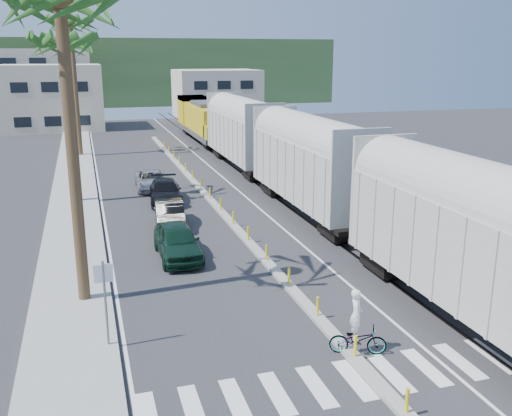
{
  "coord_description": "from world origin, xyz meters",
  "views": [
    {
      "loc": [
        -7.55,
        -15.33,
        9.22
      ],
      "look_at": [
        0.18,
        10.25,
        2.0
      ],
      "focal_mm": 40.0,
      "sensor_mm": 36.0,
      "label": 1
    }
  ],
  "objects": [
    {
      "name": "car_second",
      "position": [
        -3.36,
        15.01,
        0.71
      ],
      "size": [
        2.22,
        4.56,
        1.42
      ],
      "primitive_type": "imported",
      "rotation": [
        0.0,
        0.0,
        -0.08
      ],
      "color": "black",
      "rests_on": "ground"
    },
    {
      "name": "freight_train",
      "position": [
        5.0,
        21.01,
        2.91
      ],
      "size": [
        3.0,
        60.94,
        5.85
      ],
      "color": "#A7A499",
      "rests_on": "ground"
    },
    {
      "name": "street_sign",
      "position": [
        -7.3,
        2.0,
        1.97
      ],
      "size": [
        0.6,
        0.08,
        3.0
      ],
      "color": "slate",
      "rests_on": "ground"
    },
    {
      "name": "ground",
      "position": [
        0.0,
        0.0,
        0.0
      ],
      "size": [
        140.0,
        140.0,
        0.0
      ],
      "primitive_type": "plane",
      "color": "#28282B",
      "rests_on": "ground"
    },
    {
      "name": "rails",
      "position": [
        5.0,
        28.0,
        0.03
      ],
      "size": [
        1.56,
        100.0,
        0.06
      ],
      "color": "black",
      "rests_on": "ground"
    },
    {
      "name": "hillside",
      "position": [
        0.0,
        100.0,
        6.0
      ],
      "size": [
        80.0,
        20.0,
        12.0
      ],
      "primitive_type": "cube",
      "color": "#385628",
      "rests_on": "ground"
    },
    {
      "name": "car_third",
      "position": [
        -2.83,
        20.41,
        0.71
      ],
      "size": [
        2.9,
        5.26,
        1.42
      ],
      "primitive_type": "imported",
      "rotation": [
        0.0,
        0.0,
        -0.09
      ],
      "color": "black",
      "rests_on": "ground"
    },
    {
      "name": "car_lead",
      "position": [
        -3.76,
        9.88,
        0.8
      ],
      "size": [
        1.92,
        4.69,
        1.59
      ],
      "primitive_type": "imported",
      "rotation": [
        0.0,
        0.0,
        0.0
      ],
      "color": "black",
      "rests_on": "ground"
    },
    {
      "name": "car_rear",
      "position": [
        -3.25,
        24.39,
        0.65
      ],
      "size": [
        2.49,
        4.82,
        1.3
      ],
      "primitive_type": "imported",
      "rotation": [
        0.0,
        0.0,
        -0.04
      ],
      "color": "#A5A7AA",
      "rests_on": "ground"
    },
    {
      "name": "buildings",
      "position": [
        -6.41,
        71.66,
        4.36
      ],
      "size": [
        38.0,
        27.0,
        10.0
      ],
      "color": "beige",
      "rests_on": "ground"
    },
    {
      "name": "median",
      "position": [
        0.0,
        19.96,
        0.09
      ],
      "size": [
        0.45,
        60.0,
        0.85
      ],
      "color": "gray",
      "rests_on": "ground"
    },
    {
      "name": "crosswalk",
      "position": [
        0.0,
        -2.0,
        0.01
      ],
      "size": [
        14.0,
        2.2,
        0.01
      ],
      "primitive_type": "cube",
      "color": "silver",
      "rests_on": "ground"
    },
    {
      "name": "sidewalk",
      "position": [
        -8.5,
        25.0,
        0.07
      ],
      "size": [
        3.0,
        90.0,
        0.15
      ],
      "primitive_type": "cube",
      "color": "gray",
      "rests_on": "ground"
    },
    {
      "name": "cyclist",
      "position": [
        0.25,
        -0.62,
        0.68
      ],
      "size": [
        1.88,
        2.24,
        2.2
      ],
      "rotation": [
        0.0,
        0.0,
        1.19
      ],
      "color": "#9EA0A5",
      "rests_on": "ground"
    },
    {
      "name": "palm_trees",
      "position": [
        -8.1,
        22.7,
        10.81
      ],
      "size": [
        3.5,
        37.2,
        13.75
      ],
      "color": "brown",
      "rests_on": "ground"
    },
    {
      "name": "lane_markings",
      "position": [
        -2.15,
        25.0,
        0.0
      ],
      "size": [
        9.42,
        90.0,
        0.01
      ],
      "color": "silver",
      "rests_on": "ground"
    }
  ]
}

